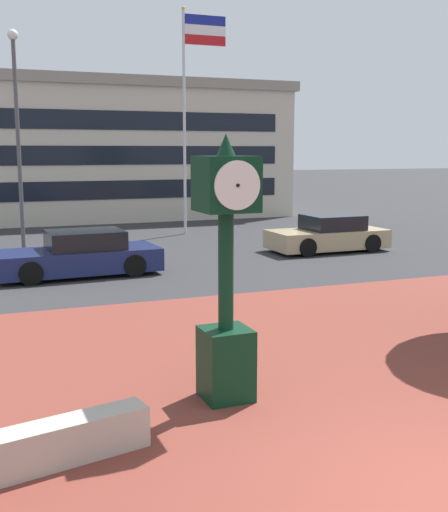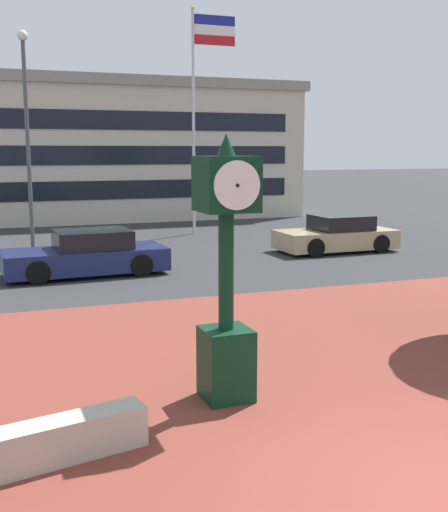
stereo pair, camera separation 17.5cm
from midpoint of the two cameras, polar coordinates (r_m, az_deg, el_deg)
name	(u,v)px [view 2 (the right image)]	position (r m, az deg, el deg)	size (l,w,h in m)	color
plaza_brick_paving	(324,402)	(9.35, 9.51, -12.81)	(44.00, 13.60, 0.01)	brown
planter_wall	(8,453)	(7.62, -18.17, -16.51)	(3.20, 0.40, 0.50)	#ADA393
street_clock	(226,274)	(8.85, 0.76, -1.66)	(0.77, 0.87, 3.76)	black
car_street_near	(337,235)	(22.78, 10.32, 1.85)	(4.19, 2.00, 1.28)	tan
car_street_far	(87,255)	(18.56, -11.95, 0.09)	(4.64, 2.12, 1.28)	navy
flagpole_primary	(199,98)	(27.17, -2.05, 14.05)	(1.91, 0.14, 9.30)	silver
civic_building	(71,150)	(38.63, -13.49, 9.25)	(22.96, 15.84, 7.10)	beige
street_lamp_post	(27,121)	(23.34, -17.10, 11.54)	(0.36, 0.36, 7.55)	#4C4C51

